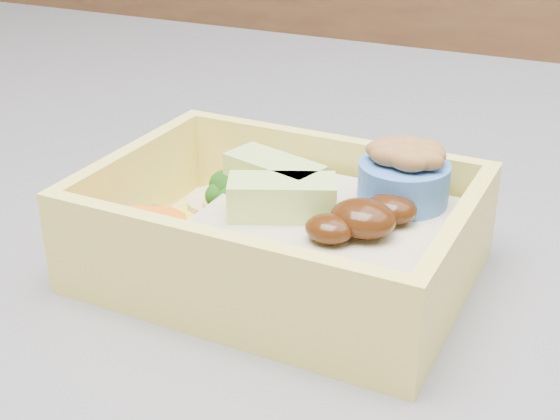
% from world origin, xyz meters
% --- Properties ---
extents(bento_box, '(0.19, 0.14, 0.07)m').
position_xyz_m(bento_box, '(0.21, -0.16, 0.94)').
color(bento_box, '#F1DD63').
rests_on(bento_box, island).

